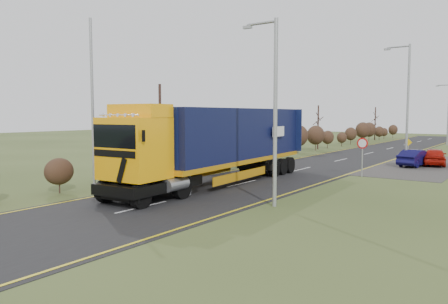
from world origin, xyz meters
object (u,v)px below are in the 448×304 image
streetlight_near (273,105)px  car_red_hatchback (435,157)px  speed_sign (362,149)px  lorry (220,140)px  car_blue_sedan (415,158)px

streetlight_near → car_red_hatchback: bearing=81.9°
streetlight_near → speed_sign: 11.56m
lorry → car_blue_sedan: 17.56m
car_blue_sedan → speed_sign: bearing=88.8°
car_blue_sedan → car_red_hatchback: bearing=-117.0°
car_blue_sedan → speed_sign: speed_sign is taller
car_red_hatchback → lorry: bearing=54.7°
lorry → streetlight_near: streetlight_near is taller
car_red_hatchback → streetlight_near: 21.47m
lorry → car_blue_sedan: size_ratio=4.13×
car_red_hatchback → speed_sign: (-2.65, -9.69, 1.11)m
car_red_hatchback → car_blue_sedan: size_ratio=1.03×
streetlight_near → speed_sign: streetlight_near is taller
car_red_hatchback → streetlight_near: (-2.97, -20.92, 3.78)m
streetlight_near → speed_sign: size_ratio=3.20×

